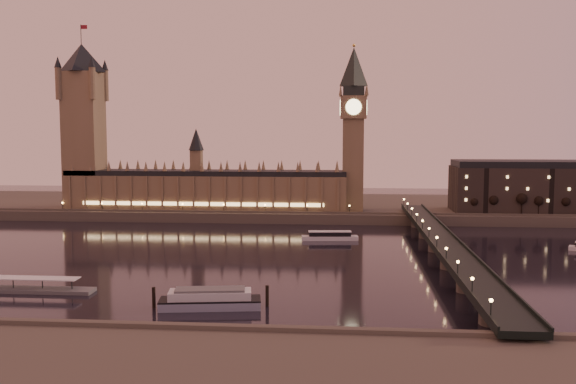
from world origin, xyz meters
name	(u,v)px	position (x,y,z in m)	size (l,w,h in m)	color
ground	(236,256)	(0.00, 0.00, 0.00)	(700.00, 700.00, 0.00)	black
far_embankment	(317,207)	(30.00, 165.00, 3.00)	(560.00, 130.00, 6.00)	#423D35
palace_of_westminster	(206,185)	(-40.12, 120.99, 21.71)	(180.00, 26.62, 52.00)	brown
victoria_tower	(83,116)	(-120.00, 121.00, 65.79)	(31.68, 31.68, 118.00)	brown
big_ben	(353,119)	(53.99, 120.99, 63.95)	(17.68, 17.68, 104.00)	brown
westminster_bridge	(442,247)	(91.61, 0.00, 5.52)	(13.20, 260.00, 15.30)	black
bare_tree_0	(472,201)	(125.84, 109.00, 14.47)	(5.59, 5.59, 11.36)	black
bare_tree_1	(495,201)	(139.40, 109.00, 14.47)	(5.59, 5.59, 11.36)	black
bare_tree_2	(518,201)	(152.96, 109.00, 14.47)	(5.59, 5.59, 11.36)	black
bare_tree_3	(542,201)	(166.52, 109.00, 14.47)	(5.59, 5.59, 11.36)	black
bare_tree_4	(565,202)	(180.08, 109.00, 14.47)	(5.59, 5.59, 11.36)	black
cruise_boat_a	(330,236)	(41.38, 46.39, 2.06)	(29.64, 9.14, 4.67)	silver
moored_barge	(210,299)	(5.98, -85.28, 2.90)	(37.05, 13.77, 6.86)	#8791AC
pontoon_pier	(30,288)	(-61.85, -70.05, 1.30)	(45.18, 7.53, 12.05)	#595B5E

